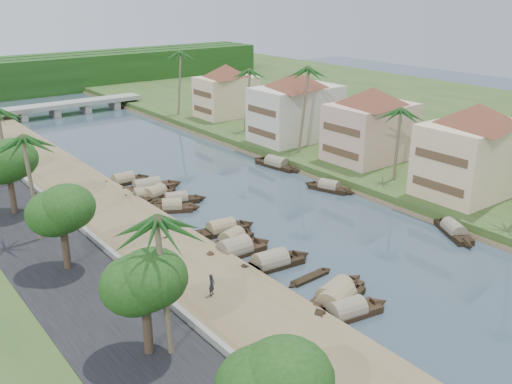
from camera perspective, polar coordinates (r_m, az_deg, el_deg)
ground at (r=56.65m, az=7.96°, el=-4.58°), size 220.00×220.00×0.00m
left_bank at (r=63.99m, az=-15.43°, el=-1.81°), size 10.00×180.00×0.80m
right_bank at (r=82.39m, az=7.58°, el=3.75°), size 16.00×180.00×1.20m
road at (r=61.60m, az=-22.75°, el=-3.25°), size 8.00×180.00×1.40m
retaining_wall at (r=62.39m, az=-19.06°, el=-1.83°), size 0.40×180.00×1.10m
far_right_fill at (r=110.95m, az=21.46°, el=6.72°), size 60.00×220.00×1.15m
treeline at (r=142.19m, az=-22.15°, el=10.69°), size 120.00×14.00×8.00m
bridge at (r=116.12m, az=-18.12°, el=8.24°), size 28.00×4.00×2.40m
building_near at (r=67.69m, az=20.96°, el=4.11°), size 14.85×14.85×10.20m
building_mid at (r=77.75m, az=11.41°, el=6.77°), size 14.11×14.11×9.70m
building_far at (r=86.69m, az=4.02°, el=8.62°), size 15.59×15.59×10.20m
building_distant at (r=102.97m, az=-3.00°, el=10.15°), size 12.62×12.62×9.20m
sampan_0 at (r=43.94m, az=9.08°, el=-11.77°), size 7.95×2.86×2.08m
sampan_1 at (r=45.12m, az=8.01°, el=-10.78°), size 8.92×4.75×2.55m
sampan_2 at (r=46.02m, az=7.92°, el=-10.12°), size 8.82×3.93×2.28m
sampan_3 at (r=50.37m, az=1.47°, el=-7.12°), size 8.70×2.73×2.29m
sampan_4 at (r=50.36m, az=1.03°, el=-7.13°), size 7.01×1.85×2.02m
sampan_5 at (r=54.80m, az=-2.40°, el=-4.80°), size 6.72×3.46×2.11m
sampan_6 at (r=52.65m, az=-2.14°, el=-5.86°), size 8.34×2.29×2.45m
sampan_7 at (r=57.11m, az=-3.48°, el=-3.75°), size 7.90×2.45×2.09m
sampan_8 at (r=63.24m, az=-8.37°, el=-1.53°), size 6.23×4.46×2.00m
sampan_9 at (r=65.34m, az=-7.96°, el=-0.80°), size 7.28×3.70×1.88m
sampan_10 at (r=67.29m, az=-10.97°, el=-0.35°), size 7.60×3.22×2.07m
sampan_11 at (r=67.43m, az=-10.08°, el=-0.25°), size 7.45×4.05×2.13m
sampan_12 at (r=70.06m, az=-10.83°, el=0.48°), size 9.41×3.00×2.20m
sampan_13 at (r=72.97m, az=-13.11°, el=1.10°), size 7.39×1.80×2.05m
sampan_14 at (r=60.03m, az=19.14°, el=-3.68°), size 5.13×7.61×1.95m
sampan_15 at (r=69.34m, az=7.33°, el=0.47°), size 3.62×7.00×1.90m
sampan_16 at (r=77.79m, az=2.08°, el=2.79°), size 2.89×9.13×2.19m
canoe_1 at (r=48.86m, az=5.41°, el=-8.54°), size 5.22×1.11×0.84m
canoe_2 at (r=66.29m, az=-11.46°, el=-0.99°), size 5.85×3.27×0.88m
palm_1 at (r=69.16m, az=14.19°, el=7.84°), size 3.20×3.20×10.08m
palm_2 at (r=78.85m, az=4.67°, el=11.97°), size 3.20×3.20×13.10m
palm_3 at (r=90.87m, az=-1.08°, el=11.90°), size 3.20×3.20×11.19m
palm_4 at (r=33.53m, az=-9.37°, el=-2.93°), size 3.20×3.20×10.81m
palm_5 at (r=53.22m, az=-21.98°, el=4.87°), size 3.20×3.20×11.18m
palm_7 at (r=104.52m, az=-7.94°, el=13.50°), size 3.20×3.20×12.56m
tree_1 at (r=35.61m, az=-11.13°, el=-8.88°), size 4.44×4.44×6.90m
tree_2 at (r=47.94m, az=-18.92°, el=-1.82°), size 4.55×4.55×7.00m
tree_3 at (r=61.83m, az=-23.62°, el=2.76°), size 5.03×5.03×7.59m
tree_6 at (r=92.07m, az=5.22°, el=9.23°), size 4.60×4.60×7.13m
person_near at (r=44.47m, az=-4.44°, el=-9.23°), size 0.78×0.72×1.79m
person_far at (r=54.70m, az=-9.08°, el=-3.64°), size 1.09×1.06×1.76m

